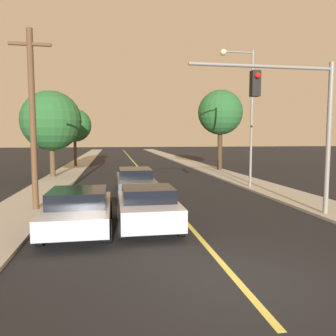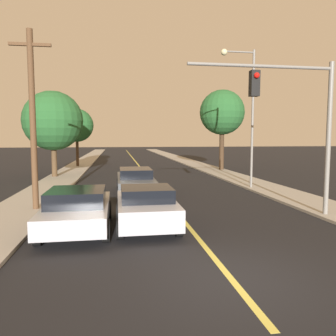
{
  "view_description": "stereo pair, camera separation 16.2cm",
  "coord_description": "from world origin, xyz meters",
  "px_view_note": "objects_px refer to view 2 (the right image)",
  "views": [
    {
      "loc": [
        -2.55,
        -6.44,
        3.02
      ],
      "look_at": [
        0.0,
        8.62,
        1.6
      ],
      "focal_mm": 35.0,
      "sensor_mm": 36.0,
      "label": 1
    },
    {
      "loc": [
        -2.39,
        -6.46,
        3.02
      ],
      "look_at": [
        0.0,
        8.62,
        1.6
      ],
      "focal_mm": 35.0,
      "sensor_mm": 36.0,
      "label": 2
    }
  ],
  "objects_px": {
    "tree_left_far": "(77,125)",
    "car_outer_lane_front": "(78,209)",
    "car_near_lane_second": "(135,181)",
    "utility_pole_left": "(33,117)",
    "car_near_lane_front": "(146,206)",
    "tree_right_near": "(222,113)",
    "streetlamp_right": "(246,101)",
    "tree_left_near": "(53,121)",
    "traffic_signal_mast": "(296,110)"
  },
  "relations": [
    {
      "from": "tree_left_near",
      "to": "tree_right_near",
      "type": "xyz_separation_m",
      "value": [
        14.11,
        3.27,
        1.02
      ]
    },
    {
      "from": "car_outer_lane_front",
      "to": "utility_pole_left",
      "type": "relative_size",
      "value": 0.62
    },
    {
      "from": "tree_right_near",
      "to": "streetlamp_right",
      "type": "bearing_deg",
      "value": -101.33
    },
    {
      "from": "streetlamp_right",
      "to": "tree_right_near",
      "type": "bearing_deg",
      "value": 78.67
    },
    {
      "from": "car_outer_lane_front",
      "to": "tree_left_near",
      "type": "distance_m",
      "value": 15.5
    },
    {
      "from": "utility_pole_left",
      "to": "tree_right_near",
      "type": "height_order",
      "value": "tree_right_near"
    },
    {
      "from": "traffic_signal_mast",
      "to": "streetlamp_right",
      "type": "distance_m",
      "value": 7.02
    },
    {
      "from": "car_near_lane_front",
      "to": "utility_pole_left",
      "type": "bearing_deg",
      "value": 143.84
    },
    {
      "from": "car_near_lane_front",
      "to": "traffic_signal_mast",
      "type": "relative_size",
      "value": 0.68
    },
    {
      "from": "tree_left_far",
      "to": "car_outer_lane_front",
      "type": "bearing_deg",
      "value": -83.59
    },
    {
      "from": "car_near_lane_second",
      "to": "tree_right_near",
      "type": "xyz_separation_m",
      "value": [
        8.54,
        11.66,
        4.51
      ]
    },
    {
      "from": "utility_pole_left",
      "to": "tree_left_far",
      "type": "xyz_separation_m",
      "value": [
        -0.66,
        20.7,
        0.41
      ]
    },
    {
      "from": "car_near_lane_second",
      "to": "car_outer_lane_front",
      "type": "xyz_separation_m",
      "value": [
        -2.23,
        -6.34,
        -0.03
      ]
    },
    {
      "from": "car_near_lane_front",
      "to": "tree_left_far",
      "type": "height_order",
      "value": "tree_left_far"
    },
    {
      "from": "tree_left_far",
      "to": "streetlamp_right",
      "type": "bearing_deg",
      "value": -55.57
    },
    {
      "from": "car_near_lane_second",
      "to": "tree_left_near",
      "type": "height_order",
      "value": "tree_left_near"
    },
    {
      "from": "car_outer_lane_front",
      "to": "tree_left_far",
      "type": "height_order",
      "value": "tree_left_far"
    },
    {
      "from": "car_near_lane_second",
      "to": "tree_left_far",
      "type": "relative_size",
      "value": 0.88
    },
    {
      "from": "streetlamp_right",
      "to": "tree_left_near",
      "type": "distance_m",
      "value": 14.09
    },
    {
      "from": "streetlamp_right",
      "to": "utility_pole_left",
      "type": "xyz_separation_m",
      "value": [
        -10.66,
        -4.2,
        -1.27
      ]
    },
    {
      "from": "car_near_lane_second",
      "to": "car_outer_lane_front",
      "type": "distance_m",
      "value": 6.72
    },
    {
      "from": "car_outer_lane_front",
      "to": "streetlamp_right",
      "type": "bearing_deg",
      "value": 40.39
    },
    {
      "from": "streetlamp_right",
      "to": "car_near_lane_second",
      "type": "bearing_deg",
      "value": -171.07
    },
    {
      "from": "tree_left_near",
      "to": "tree_left_far",
      "type": "bearing_deg",
      "value": 85.89
    },
    {
      "from": "utility_pole_left",
      "to": "tree_left_far",
      "type": "relative_size",
      "value": 1.22
    },
    {
      "from": "traffic_signal_mast",
      "to": "car_near_lane_second",
      "type": "bearing_deg",
      "value": 133.27
    },
    {
      "from": "car_near_lane_second",
      "to": "traffic_signal_mast",
      "type": "relative_size",
      "value": 0.91
    },
    {
      "from": "utility_pole_left",
      "to": "tree_left_near",
      "type": "distance_m",
      "value": 11.65
    },
    {
      "from": "car_near_lane_second",
      "to": "streetlamp_right",
      "type": "bearing_deg",
      "value": 8.93
    },
    {
      "from": "car_near_lane_second",
      "to": "streetlamp_right",
      "type": "xyz_separation_m",
      "value": [
        6.4,
        1.01,
        4.35
      ]
    },
    {
      "from": "utility_pole_left",
      "to": "tree_left_far",
      "type": "distance_m",
      "value": 20.72
    },
    {
      "from": "tree_left_far",
      "to": "tree_left_near",
      "type": "bearing_deg",
      "value": -94.11
    },
    {
      "from": "car_outer_lane_front",
      "to": "tree_right_near",
      "type": "xyz_separation_m",
      "value": [
        10.77,
        18.0,
        4.54
      ]
    },
    {
      "from": "streetlamp_right",
      "to": "car_outer_lane_front",
      "type": "bearing_deg",
      "value": -139.61
    },
    {
      "from": "traffic_signal_mast",
      "to": "tree_right_near",
      "type": "distance_m",
      "value": 17.83
    },
    {
      "from": "tree_left_far",
      "to": "tree_right_near",
      "type": "height_order",
      "value": "tree_right_near"
    },
    {
      "from": "car_near_lane_second",
      "to": "car_outer_lane_front",
      "type": "height_order",
      "value": "car_near_lane_second"
    },
    {
      "from": "utility_pole_left",
      "to": "car_outer_lane_front",
      "type": "bearing_deg",
      "value": -57.32
    },
    {
      "from": "car_near_lane_front",
      "to": "traffic_signal_mast",
      "type": "bearing_deg",
      "value": 4.31
    },
    {
      "from": "utility_pole_left",
      "to": "tree_left_far",
      "type": "bearing_deg",
      "value": 91.83
    },
    {
      "from": "traffic_signal_mast",
      "to": "streetlamp_right",
      "type": "height_order",
      "value": "streetlamp_right"
    },
    {
      "from": "streetlamp_right",
      "to": "tree_left_far",
      "type": "height_order",
      "value": "streetlamp_right"
    },
    {
      "from": "utility_pole_left",
      "to": "tree_left_near",
      "type": "xyz_separation_m",
      "value": [
        -1.32,
        11.57,
        0.4
      ]
    },
    {
      "from": "car_near_lane_second",
      "to": "streetlamp_right",
      "type": "relative_size",
      "value": 0.66
    },
    {
      "from": "tree_left_near",
      "to": "tree_left_far",
      "type": "height_order",
      "value": "tree_left_near"
    },
    {
      "from": "car_outer_lane_front",
      "to": "utility_pole_left",
      "type": "distance_m",
      "value": 4.87
    },
    {
      "from": "car_near_lane_front",
      "to": "car_outer_lane_front",
      "type": "relative_size",
      "value": 0.87
    },
    {
      "from": "tree_right_near",
      "to": "car_outer_lane_front",
      "type": "bearing_deg",
      "value": -120.9
    },
    {
      "from": "car_near_lane_second",
      "to": "traffic_signal_mast",
      "type": "xyz_separation_m",
      "value": [
        5.54,
        -5.88,
        3.28
      ]
    },
    {
      "from": "car_outer_lane_front",
      "to": "traffic_signal_mast",
      "type": "xyz_separation_m",
      "value": [
        7.77,
        0.46,
        3.31
      ]
    }
  ]
}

